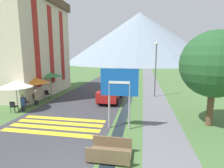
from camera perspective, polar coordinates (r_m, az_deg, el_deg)
ground_plane at (r=25.03m, az=4.36°, el=0.05°), size 160.00×160.00×0.00m
road at (r=35.16m, az=1.93°, el=2.82°), size 6.40×60.00×0.01m
footpath at (r=34.83m, az=11.92°, el=2.56°), size 2.20×60.00×0.01m
drainage_channel at (r=34.83m, az=7.97°, el=2.67°), size 0.60×60.00×0.00m
crosswalk_marking at (r=11.07m, az=-17.58°, el=-12.73°), size 5.44×2.54×0.01m
mountain_distant at (r=89.00m, az=8.87°, el=14.57°), size 71.41×71.41×24.14m
hotel_building at (r=20.39m, az=-26.04°, el=12.38°), size 5.78×9.36×10.07m
road_sign at (r=9.50m, az=2.39°, el=-1.42°), size 2.06×0.11×3.39m
footbridge at (r=7.56m, az=-0.68°, el=-21.47°), size 1.70×1.10×0.65m
parked_car_near at (r=15.62m, az=-0.56°, el=-2.31°), size 1.74×4.17×1.82m
parked_car_far at (r=29.22m, az=4.72°, el=3.21°), size 1.95×4.01×1.82m
cafe_chair_far_right at (r=17.51m, az=-20.43°, el=-2.94°), size 0.40×0.40×0.85m
cafe_chair_nearest at (r=14.37m, az=-29.49°, el=-6.25°), size 0.40×0.40×0.85m
cafe_chair_near_left at (r=15.28m, az=-26.61°, el=-5.13°), size 0.40×0.40×0.85m
cafe_chair_middle at (r=16.52m, az=-24.47°, el=-3.93°), size 0.40×0.40×0.85m
cafe_umbrella_front_white at (r=14.58m, az=-28.93°, el=0.01°), size 2.35×2.35×2.25m
cafe_umbrella_middle_orange at (r=16.50m, az=-23.60°, el=1.14°), size 2.31×2.31×2.17m
cafe_umbrella_rear_green at (r=18.51m, az=-19.41°, el=2.94°), size 2.43×2.43×2.34m
person_seated_near at (r=14.42m, az=-27.11°, el=-5.26°), size 0.32×0.32×1.26m
person_seated_far at (r=15.63m, az=-23.52°, el=-3.87°), size 0.32×0.32×1.28m
streetlamp at (r=17.53m, az=14.08°, el=6.06°), size 0.28×0.28×5.31m
tree_by_path at (r=11.32m, az=30.42°, el=5.55°), size 3.74×3.74×5.47m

